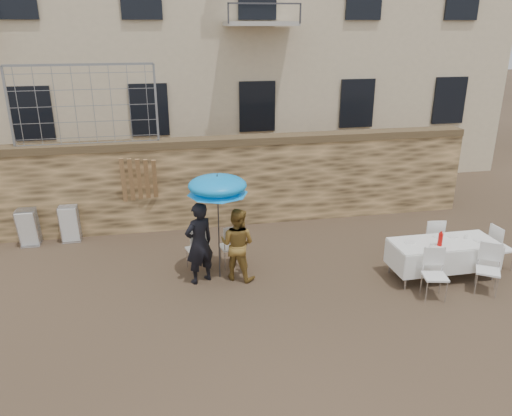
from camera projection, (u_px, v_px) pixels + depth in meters
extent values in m
plane|color=brown|center=(259.00, 333.00, 8.30)|extent=(80.00, 80.00, 0.00)
cube|color=olive|center=(218.00, 182.00, 12.52)|extent=(13.00, 0.50, 2.20)
imported|color=black|center=(199.00, 243.00, 9.69)|extent=(0.72, 0.63, 1.67)
imported|color=#B78637|center=(237.00, 244.00, 9.86)|extent=(0.91, 0.86, 1.49)
cylinder|color=#3F3F44|center=(219.00, 237.00, 9.84)|extent=(0.03, 0.03, 1.79)
cone|color=#0A8DEC|center=(218.00, 188.00, 9.49)|extent=(1.18, 1.18, 0.22)
cube|color=white|center=(444.00, 243.00, 9.92)|extent=(2.10, 0.85, 0.05)
cylinder|color=silver|center=(407.00, 272.00, 9.55)|extent=(0.04, 0.04, 0.74)
cylinder|color=silver|center=(495.00, 263.00, 9.91)|extent=(0.04, 0.04, 0.74)
cylinder|color=silver|center=(391.00, 257.00, 10.19)|extent=(0.04, 0.04, 0.74)
cylinder|color=silver|center=(474.00, 249.00, 10.54)|extent=(0.04, 0.04, 0.74)
cylinder|color=red|center=(440.00, 239.00, 9.69)|extent=(0.09, 0.09, 0.26)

